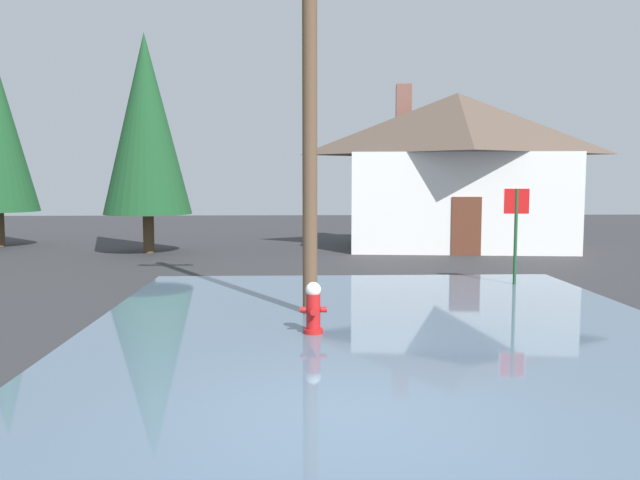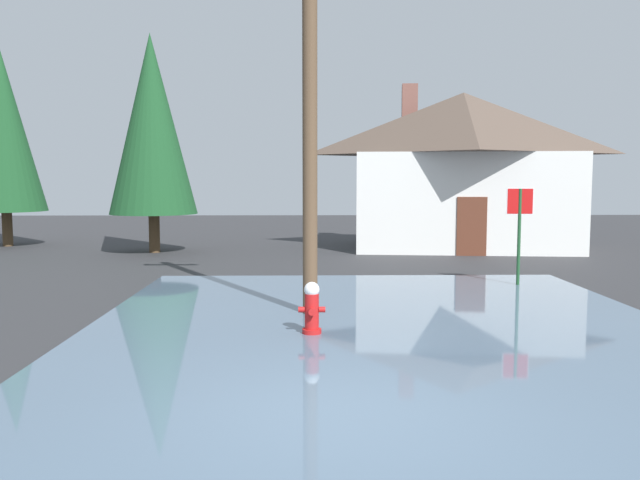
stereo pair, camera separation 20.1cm
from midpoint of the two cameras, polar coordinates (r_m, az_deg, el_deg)
name	(u,v)px [view 2 (the right image)]	position (r m, az deg, el deg)	size (l,w,h in m)	color
ground_plane	(341,420)	(7.36, 2.69, -15.61)	(80.00, 80.00, 0.10)	#2D2D30
flood_puddle	(384,327)	(11.49, 6.14, -7.60)	(10.39, 11.98, 0.03)	#4C6075
fire_hydrant	(312,309)	(10.79, -0.19, -6.11)	(0.45, 0.39, 0.89)	red
utility_pole	(310,68)	(12.40, -0.42, 14.93)	(1.60, 0.28, 8.94)	brown
stop_sign_far	(520,217)	(16.36, 17.52, 1.92)	(0.64, 0.08, 2.38)	#1E4C28
house	(462,168)	(25.08, 12.64, 6.22)	(8.98, 6.64, 6.27)	silver
pine_tree_tall_left	(3,130)	(27.84, -25.98, 8.68)	(3.03, 3.03, 7.57)	#4C3823
pine_tree_mid_left	(152,125)	(23.64, -14.37, 9.82)	(3.05, 3.05, 7.64)	#4C3823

